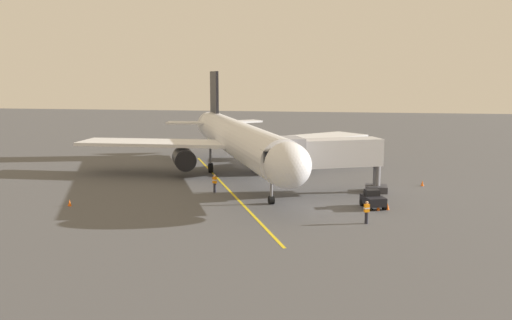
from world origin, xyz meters
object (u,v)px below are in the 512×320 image
object	(u,v)px
box_truck_near_nose	(273,149)
safety_cone_wing_port	(378,207)
safety_cone_nose_right	(388,206)
safety_cone_nose_left	(422,183)
jet_bridge	(321,154)
airplane	(238,140)
ground_crew_wing_walker	(215,183)
ground_crew_marshaller	(367,212)
tug_portside	(373,200)
tug_starboard_side	(357,159)
safety_cone_wing_starboard	(70,203)

from	to	relation	value
box_truck_near_nose	safety_cone_wing_port	bearing A→B (deg)	115.82
safety_cone_nose_right	safety_cone_nose_left	bearing A→B (deg)	-110.54
jet_bridge	box_truck_near_nose	size ratio (longest dim) A/B	2.28
airplane	ground_crew_wing_walker	size ratio (longest dim) A/B	22.33
box_truck_near_nose	ground_crew_marshaller	bearing A→B (deg)	110.79
ground_crew_marshaller	tug_portside	size ratio (longest dim) A/B	0.64
ground_crew_wing_walker	safety_cone_nose_right	bearing A→B (deg)	165.18
safety_cone_nose_right	jet_bridge	bearing A→B (deg)	-39.74
airplane	tug_portside	world-z (taller)	airplane
safety_cone_nose_left	tug_starboard_side	bearing A→B (deg)	-63.60
safety_cone_nose_left	ground_crew_marshaller	bearing A→B (deg)	69.26
tug_portside	safety_cone_nose_right	size ratio (longest dim) A/B	4.87
jet_bridge	ground_crew_marshaller	world-z (taller)	jet_bridge
tug_portside	safety_cone_nose_right	xyz separation A→B (m)	(-1.17, 0.48, -0.43)
ground_crew_wing_walker	tug_starboard_side	xyz separation A→B (m)	(-13.27, -19.40, -0.18)
safety_cone_nose_left	safety_cone_nose_right	xyz separation A→B (m)	(4.01, 10.70, 0.00)
tug_starboard_side	safety_cone_wing_port	xyz separation A→B (m)	(-1.60, 23.87, -0.43)
jet_bridge	safety_cone_wing_port	world-z (taller)	jet_bridge
safety_cone_nose_right	safety_cone_wing_port	distance (m)	0.83
box_truck_near_nose	tug_starboard_side	distance (m)	11.06
tug_portside	safety_cone_nose_left	world-z (taller)	tug_portside
safety_cone_wing_port	tug_starboard_side	bearing A→B (deg)	-86.16
safety_cone_nose_left	safety_cone_nose_right	bearing A→B (deg)	69.46
jet_bridge	tug_portside	bearing A→B (deg)	136.78
tug_portside	tug_starboard_side	distance (m)	23.09
tug_starboard_side	safety_cone_wing_port	distance (m)	23.93
tug_portside	tug_starboard_side	xyz separation A→B (m)	(1.19, -23.06, 0.00)
box_truck_near_nose	jet_bridge	bearing A→B (deg)	109.86
safety_cone_wing_starboard	safety_cone_wing_port	bearing A→B (deg)	-173.35
airplane	safety_cone_wing_starboard	bearing A→B (deg)	55.74
safety_cone_wing_port	box_truck_near_nose	bearing A→B (deg)	-64.18
ground_crew_wing_walker	jet_bridge	bearing A→B (deg)	-176.12
airplane	tug_portside	distance (m)	19.10
airplane	tug_starboard_side	distance (m)	17.00
ground_crew_marshaller	safety_cone_nose_right	xyz separation A→B (m)	(-1.81, -4.65, -0.61)
airplane	safety_cone_nose_right	world-z (taller)	airplane
jet_bridge	safety_cone_wing_port	size ratio (longest dim) A/B	20.29
ground_crew_marshaller	safety_cone_wing_starboard	world-z (taller)	ground_crew_marshaller
box_truck_near_nose	safety_cone_nose_right	distance (m)	28.70
tug_portside	safety_cone_wing_port	bearing A→B (deg)	117.09
ground_crew_marshaller	safety_cone_wing_starboard	bearing A→B (deg)	-3.12
safety_cone_nose_right	airplane	bearing A→B (deg)	-40.35
jet_bridge	tug_starboard_side	size ratio (longest dim) A/B	4.09
airplane	box_truck_near_nose	distance (m)	12.92
ground_crew_wing_walker	safety_cone_nose_left	size ratio (longest dim) A/B	3.11
safety_cone_nose_left	ground_crew_wing_walker	bearing A→B (deg)	18.48
safety_cone_nose_left	safety_cone_wing_port	size ratio (longest dim) A/B	1.00
tug_portside	safety_cone_nose_left	xyz separation A→B (m)	(-5.18, -10.22, -0.43)
ground_crew_wing_walker	tug_portside	size ratio (longest dim) A/B	0.64
safety_cone_wing_port	ground_crew_wing_walker	bearing A→B (deg)	-16.74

